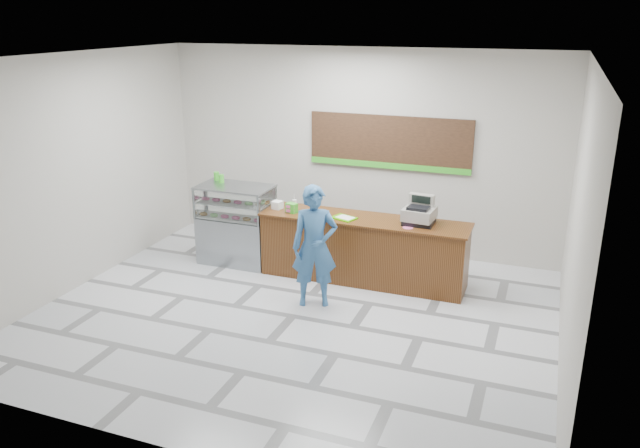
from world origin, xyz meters
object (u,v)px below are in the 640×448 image
at_px(display_case, 236,224).
at_px(cash_register, 419,213).
at_px(serving_tray, 344,218).
at_px(customer, 315,246).
at_px(sales_counter, 363,249).

relative_size(display_case, cash_register, 2.66).
height_order(serving_tray, customer, customer).
relative_size(sales_counter, customer, 1.84).
relative_size(cash_register, serving_tray, 1.19).
xyz_separation_m(sales_counter, serving_tray, (-0.28, -0.12, 0.52)).
distance_m(display_case, cash_register, 3.11).
relative_size(sales_counter, cash_register, 6.52).
bearing_deg(serving_tray, customer, -78.08).
relative_size(display_case, serving_tray, 3.15).
xyz_separation_m(cash_register, customer, (-1.25, -1.12, -0.30)).
xyz_separation_m(sales_counter, customer, (-0.41, -1.05, 0.37)).
relative_size(sales_counter, serving_tray, 7.73).
bearing_deg(display_case, customer, -30.09).
bearing_deg(display_case, cash_register, 1.26).
bearing_deg(cash_register, customer, -133.21).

